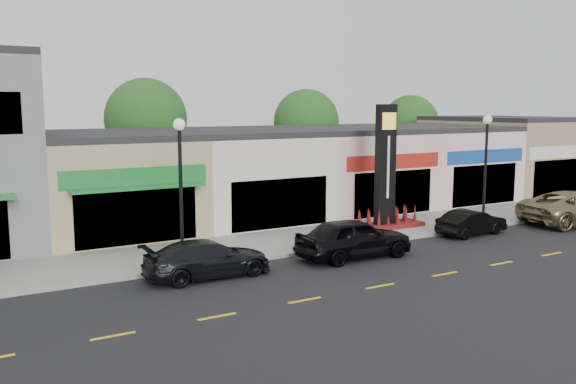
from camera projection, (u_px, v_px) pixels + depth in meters
The scene contains 17 objects.
ground at pixel (392, 257), 24.73m from camera, with size 120.00×120.00×0.00m, color black.
sidewalk at pixel (331, 235), 28.44m from camera, with size 52.00×4.30×0.15m, color gray.
curb at pixel (360, 245), 26.52m from camera, with size 52.00×0.20×0.15m, color gray.
shop_beige at pixel (108, 181), 29.98m from camera, with size 7.00×10.85×4.80m.
shop_cream at pixel (236, 173), 33.47m from camera, with size 7.00×10.01×4.80m.
shop_pink_w at pixel (341, 167), 36.95m from camera, with size 7.00×10.01×4.80m.
shop_pink_e at pixel (427, 162), 40.43m from camera, with size 7.00×10.01×4.80m.
shop_tan at pixel (500, 154), 43.87m from camera, with size 7.00×10.01×5.30m.
tree_rear_west at pixel (146, 119), 38.70m from camera, with size 5.20×5.20×7.83m.
tree_rear_mid at pixel (306, 122), 44.71m from camera, with size 4.80×4.80×7.29m.
tree_rear_east at pixel (410, 124), 49.72m from camera, with size 4.60×4.60×6.94m.
lamp_west_near at pixel (180, 177), 22.40m from camera, with size 0.44×0.44×5.47m.
lamp_east_near at pixel (486, 158), 30.36m from camera, with size 0.44×0.44×5.47m.
pylon_sign at pixel (385, 185), 29.49m from camera, with size 4.20×1.30×6.00m.
car_dark_sedan at pixel (208, 259), 21.70m from camera, with size 4.61×1.88×1.34m, color black.
car_black_sedan at pixel (354, 238), 24.39m from camera, with size 4.84×1.95×1.65m, color black.
car_black_conv at pixel (472, 222), 28.76m from camera, with size 3.69×1.29×1.22m, color black.
Camera 1 is at (-15.75, -18.74, 6.08)m, focal length 38.00 mm.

